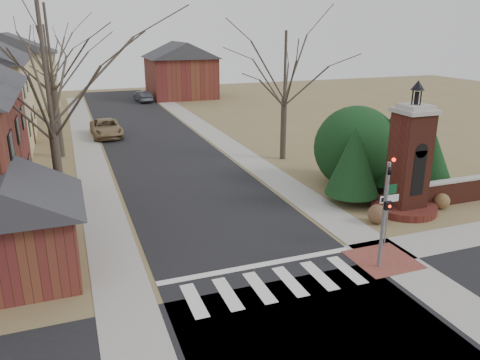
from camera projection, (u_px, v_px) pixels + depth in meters
name	position (u px, v px, depth m)	size (l,w,h in m)	color
ground	(285.00, 296.00, 16.09)	(120.00, 120.00, 0.00)	brown
main_street	(160.00, 148.00, 35.67)	(8.00, 70.00, 0.01)	black
cross_street	(330.00, 349.00, 13.41)	(120.00, 8.00, 0.01)	black
crosswalk_zone	(275.00, 284.00, 16.79)	(8.00, 2.20, 0.02)	silver
stop_bar	(259.00, 265.00, 18.13)	(8.00, 0.35, 0.02)	silver
sidewalk_right_main	(224.00, 142.00, 37.39)	(2.00, 60.00, 0.02)	gray
sidewalk_left	(89.00, 154.00, 33.95)	(2.00, 60.00, 0.02)	gray
curb_apron	(383.00, 260.00, 18.56)	(2.40, 2.40, 0.02)	brown
traffic_signal_pole	(385.00, 205.00, 17.21)	(0.28, 0.41, 4.50)	slate
sign_post	(389.00, 203.00, 19.10)	(0.90, 0.07, 2.75)	slate
brick_gate_monument	(408.00, 170.00, 22.83)	(3.20, 3.20, 6.47)	#5C261B
brick_garden_wall	(474.00, 188.00, 24.80)	(7.50, 0.50, 1.30)	#5C261B
garage_left	(14.00, 222.00, 16.56)	(4.80, 4.80, 4.29)	brown
house_distant_left	(9.00, 68.00, 53.51)	(10.80, 8.80, 8.53)	beige
house_distant_right	(180.00, 69.00, 60.32)	(8.80, 8.80, 7.30)	brown
evergreen_near	(354.00, 160.00, 23.98)	(2.80, 2.80, 4.10)	#473D33
evergreen_mid	(393.00, 144.00, 26.05)	(3.40, 3.40, 4.70)	#473D33
evergreen_far	(432.00, 157.00, 26.04)	(2.40, 2.40, 3.30)	#473D33
evergreen_mass	(356.00, 144.00, 26.77)	(4.80, 4.80, 4.80)	black
bare_tree_0	(43.00, 55.00, 19.38)	(8.05, 8.05, 11.15)	#473D33
bare_tree_1	(48.00, 39.00, 30.84)	(8.40, 8.40, 11.64)	#473D33
bare_tree_2	(46.00, 47.00, 42.57)	(7.35, 7.35, 10.19)	#473D33
bare_tree_3	(285.00, 61.00, 30.72)	(7.00, 7.00, 9.70)	#473D33
pickup_truck	(106.00, 128.00, 39.22)	(2.38, 5.16, 1.43)	olive
distant_car	(143.00, 96.00, 57.26)	(1.42, 4.07, 1.34)	#373A40
dry_shrub_left	(378.00, 214.00, 21.90)	(0.92, 0.92, 0.92)	brown
dry_shrub_right	(442.00, 201.00, 23.70)	(0.80, 0.80, 0.80)	brown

